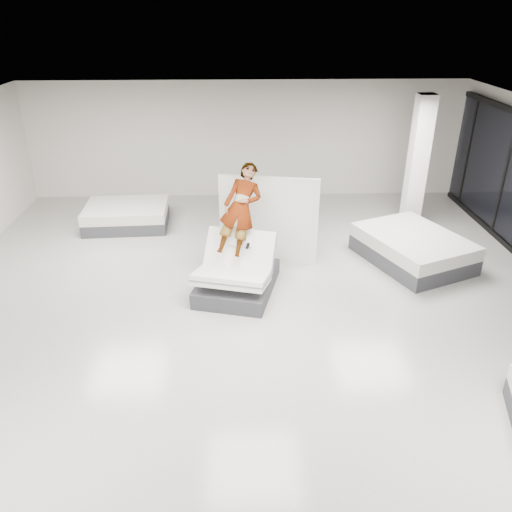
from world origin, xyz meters
name	(u,v)px	position (x,y,z in m)	size (l,w,h in m)	color
room	(253,251)	(0.00, 0.00, 1.60)	(14.00, 14.04, 3.20)	#ADABA3
hero_bed	(237,275)	(-0.27, 1.52, 0.35)	(1.73, 2.05, 1.19)	#37373C
person	(241,226)	(-0.18, 1.85, 1.22)	(0.65, 0.43, 1.78)	slate
remote	(248,246)	(-0.06, 1.46, 0.99)	(0.05, 0.14, 0.03)	black
divider_panel	(268,220)	(0.40, 2.79, 0.94)	(2.06, 0.09, 1.88)	silver
flat_bed_right_far	(413,248)	(3.48, 2.64, 0.31)	(2.43, 2.73, 0.62)	#37373C
flat_bed_left_far	(127,215)	(-3.01, 4.84, 0.27)	(2.05, 1.58, 0.54)	#37373C
column	(417,164)	(4.00, 4.50, 1.60)	(0.40, 0.40, 3.20)	white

